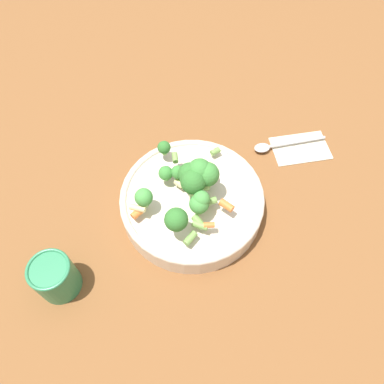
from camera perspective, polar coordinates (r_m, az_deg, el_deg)
The scene contains 6 objects.
ground_plane at distance 0.78m, azimuth 0.00°, elevation -2.44°, with size 3.00×3.00×0.00m, color brown.
bowl at distance 0.75m, azimuth 0.00°, elevation -1.40°, with size 0.29×0.29×0.05m.
pasta_salad at distance 0.69m, azimuth -0.39°, elevation 1.11°, with size 0.23×0.21×0.09m.
cup at distance 0.71m, azimuth -20.17°, elevation -12.03°, with size 0.07×0.07×0.08m.
napkin at distance 0.90m, azimuth 16.19°, elevation 6.47°, with size 0.10×0.14×0.01m.
spoon at distance 0.88m, azimuth 12.78°, elevation 6.95°, with size 0.03×0.17×0.01m.
Camera 1 is at (-0.36, 0.11, 0.68)m, focal length 35.00 mm.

